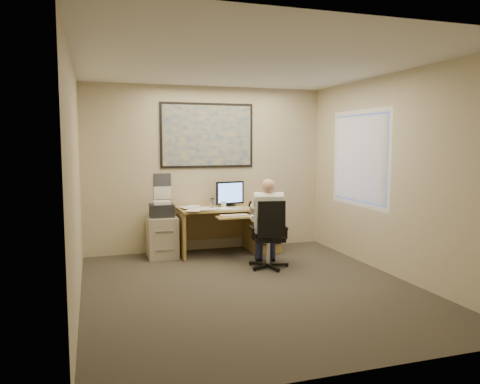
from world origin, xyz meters
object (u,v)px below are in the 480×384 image
object	(u,v)px
desk	(247,225)
person	(268,223)
office_chair	(270,248)
filing_cabinet	(162,233)

from	to	relation	value
desk	person	size ratio (longest dim) A/B	1.26
office_chair	desk	bearing A→B (deg)	97.42
filing_cabinet	office_chair	bearing A→B (deg)	-39.31
office_chair	person	world-z (taller)	person
desk	office_chair	bearing A→B (deg)	-91.78
desk	office_chair	xyz separation A→B (m)	(-0.03, -1.11, -0.16)
filing_cabinet	person	xyz separation A→B (m)	(1.35, -1.07, 0.26)
desk	filing_cabinet	distance (m)	1.39
desk	person	xyz separation A→B (m)	(-0.04, -1.03, 0.19)
desk	office_chair	size ratio (longest dim) A/B	1.62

